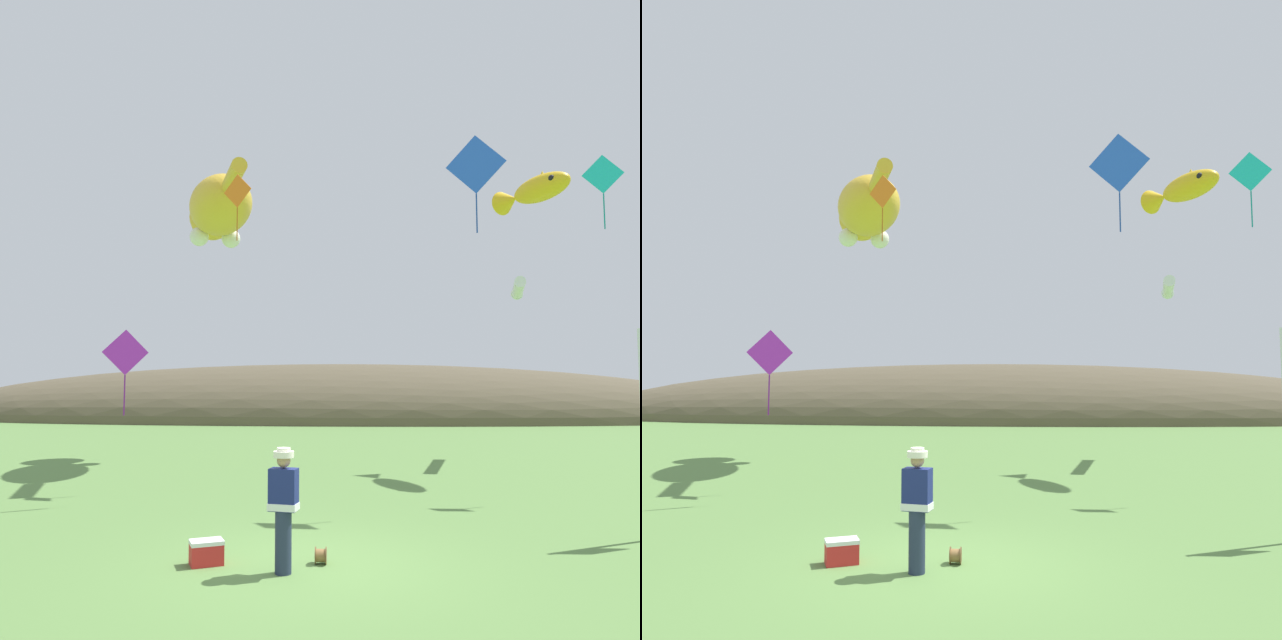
{
  "view_description": "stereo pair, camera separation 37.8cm",
  "coord_description": "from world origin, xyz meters",
  "views": [
    {
      "loc": [
        0.57,
        -9.5,
        2.82
      ],
      "look_at": [
        0.0,
        4.0,
        4.02
      ],
      "focal_mm": 35.0,
      "sensor_mm": 36.0,
      "label": 1
    },
    {
      "loc": [
        0.95,
        -9.48,
        2.82
      ],
      "look_at": [
        0.0,
        4.0,
        4.02
      ],
      "focal_mm": 35.0,
      "sensor_mm": 36.0,
      "label": 2
    }
  ],
  "objects": [
    {
      "name": "kite_fish_windsock",
      "position": [
        6.3,
        9.34,
        8.43
      ],
      "size": [
        1.97,
        3.0,
        0.9
      ],
      "color": "gold"
    },
    {
      "name": "kite_diamond_blue",
      "position": [
        3.51,
        4.33,
        7.56
      ],
      "size": [
        1.28,
        0.46,
        2.25
      ],
      "color": "blue"
    },
    {
      "name": "kite_diamond_orange",
      "position": [
        -2.32,
        6.68,
        7.71
      ],
      "size": [
        0.81,
        0.44,
        1.81
      ],
      "color": "orange"
    },
    {
      "name": "kite_diamond_teal",
      "position": [
        6.98,
        5.93,
        7.8
      ],
      "size": [
        0.96,
        0.25,
        1.89
      ],
      "color": "#19BFBF"
    },
    {
      "name": "kite_spool",
      "position": [
        0.17,
        0.13,
        0.13
      ],
      "size": [
        0.17,
        0.25,
        0.25
      ],
      "color": "olive",
      "rests_on": "ground"
    },
    {
      "name": "festival_attendant",
      "position": [
        -0.34,
        -0.35,
        0.95
      ],
      "size": [
        0.47,
        0.34,
        1.77
      ],
      "color": "#232D47",
      "rests_on": "ground"
    },
    {
      "name": "ground_plane",
      "position": [
        0.0,
        0.0,
        0.0
      ],
      "size": [
        120.0,
        120.0,
        0.0
      ],
      "primitive_type": "plane",
      "color": "#5B8442"
    },
    {
      "name": "picnic_cooler",
      "position": [
        -1.54,
        0.02,
        0.18
      ],
      "size": [
        0.58,
        0.49,
        0.36
      ],
      "color": "red",
      "rests_on": "ground"
    },
    {
      "name": "distant_hill_ridge",
      "position": [
        0.0,
        31.73,
        0.0
      ],
      "size": [
        55.25,
        12.93,
        7.13
      ],
      "color": "brown",
      "rests_on": "ground"
    },
    {
      "name": "kite_tube_streamer",
      "position": [
        6.44,
        11.8,
        5.78
      ],
      "size": [
        1.11,
        3.15,
        0.44
      ],
      "color": "white"
    },
    {
      "name": "kite_giant_cat",
      "position": [
        -3.78,
        11.21,
        8.45
      ],
      "size": [
        3.2,
        6.93,
        2.18
      ],
      "color": "gold"
    },
    {
      "name": "kite_diamond_violet",
      "position": [
        -4.42,
        4.38,
        3.32
      ],
      "size": [
        0.9,
        0.53,
        1.93
      ],
      "color": "purple"
    }
  ]
}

